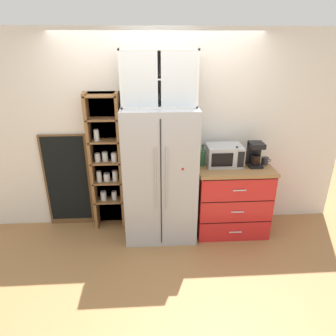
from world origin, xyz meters
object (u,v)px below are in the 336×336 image
microwave (224,155)px  coffee_maker (255,154)px  chalkboard_menu (68,181)px  mug_charcoal (265,161)px  refrigerator (160,174)px  mug_sage (233,161)px  bottle_green (203,157)px  bottle_cobalt (236,158)px

microwave → coffee_maker: size_ratio=1.42×
chalkboard_menu → mug_charcoal: bearing=-5.4°
microwave → refrigerator: bearing=-174.9°
mug_sage → coffee_maker: bearing=-11.8°
chalkboard_menu → bottle_green: bearing=-7.8°
refrigerator → chalkboard_menu: bearing=166.4°
mug_sage → mug_charcoal: (0.40, -0.03, -0.00)m
bottle_green → microwave: bearing=3.4°
coffee_maker → chalkboard_menu: bearing=173.7°
microwave → bottle_green: bearing=-176.6°
microwave → bottle_cobalt: bearing=-36.1°
refrigerator → mug_sage: bearing=5.0°
bottle_cobalt → chalkboard_menu: 2.23m
mug_sage → microwave: bearing=-175.7°
bottle_cobalt → mug_charcoal: bearing=10.8°
bottle_green → chalkboard_menu: size_ratio=0.21×
mug_sage → chalkboard_menu: chalkboard_menu is taller
mug_sage → bottle_green: bottle_green is taller
mug_charcoal → bottle_cobalt: bearing=-169.2°
mug_sage → mug_charcoal: 0.40m
coffee_maker → chalkboard_menu: chalkboard_menu is taller
mug_charcoal → chalkboard_menu: (-2.58, 0.24, -0.32)m
bottle_green → chalkboard_menu: chalkboard_menu is taller
mug_charcoal → bottle_green: size_ratio=0.44×
microwave → bottle_cobalt: bottle_cobalt is taller
bottle_cobalt → bottle_green: (-0.40, 0.08, 0.00)m
chalkboard_menu → coffee_maker: bearing=-6.3°
coffee_maker → refrigerator: bearing=-178.6°
chalkboard_menu → refrigerator: bearing=-13.6°
coffee_maker → mug_sage: coffee_maker is taller
mug_sage → chalkboard_menu: 2.21m
refrigerator → coffee_maker: refrigerator is taller
mug_sage → refrigerator: bearing=-175.0°
refrigerator → bottle_green: refrigerator is taller
refrigerator → mug_sage: size_ratio=15.98×
bottle_cobalt → chalkboard_menu: bearing=171.6°
mug_sage → bottle_cobalt: 0.13m
mug_charcoal → coffee_maker: bearing=-170.6°
refrigerator → chalkboard_menu: (-1.23, 0.30, -0.20)m
mug_sage → bottle_green: bearing=-176.3°
microwave → mug_charcoal: bearing=-1.8°
refrigerator → microwave: bearing=5.1°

